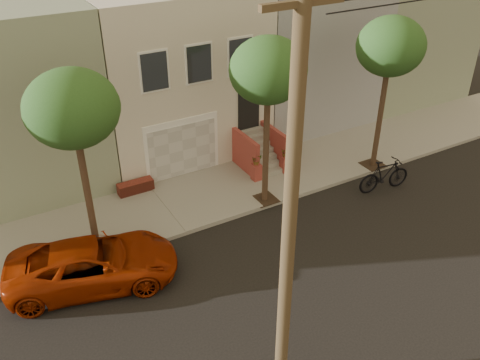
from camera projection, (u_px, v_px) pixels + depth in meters
ground at (302, 269)px, 16.53m from camera, size 90.00×90.00×0.00m
sidewalk at (224, 190)px, 20.48m from camera, size 40.00×3.70×0.15m
house_row at (161, 63)px, 22.98m from camera, size 33.10×11.70×7.00m
tree_left at (72, 110)px, 14.39m from camera, size 2.70×2.57×6.30m
tree_mid at (268, 71)px, 17.15m from camera, size 2.70×2.57×6.30m
tree_right at (391, 47)px, 19.49m from camera, size 2.70×2.57×6.30m
pickup_truck at (93, 264)px, 15.68m from camera, size 5.56×3.61×1.42m
motorcycle at (384, 175)px, 20.32m from camera, size 2.33×0.95×1.36m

